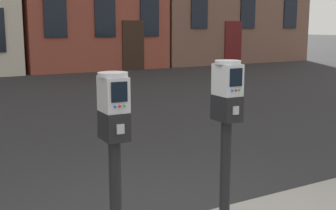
{
  "coord_description": "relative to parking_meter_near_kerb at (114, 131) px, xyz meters",
  "views": [
    {
      "loc": [
        -1.78,
        -3.0,
        1.84
      ],
      "look_at": [
        -0.02,
        -0.0,
        1.23
      ],
      "focal_mm": 47.52,
      "sensor_mm": 36.0,
      "label": 1
    }
  ],
  "objects": [
    {
      "name": "parking_meter_twin_adjacent",
      "position": [
        1.03,
        0.0,
        0.03
      ],
      "size": [
        0.23,
        0.26,
        1.43
      ],
      "rotation": [
        0.0,
        0.0,
        -1.62
      ],
      "color": "black",
      "rests_on": "sidewalk_slab"
    },
    {
      "name": "parking_meter_near_kerb",
      "position": [
        0.0,
        0.0,
        0.0
      ],
      "size": [
        0.23,
        0.26,
        1.38
      ],
      "rotation": [
        0.0,
        0.0,
        -1.62
      ],
      "color": "black",
      "rests_on": "sidewalk_slab"
    }
  ]
}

